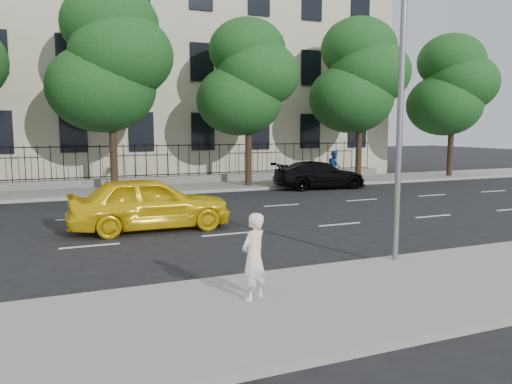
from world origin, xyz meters
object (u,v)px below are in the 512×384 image
(yellow_taxi, at_px, (150,203))
(black_sedan, at_px, (320,175))
(street_light, at_px, (388,45))
(woman_near, at_px, (254,257))

(yellow_taxi, height_order, black_sedan, yellow_taxi)
(street_light, distance_m, black_sedan, 15.16)
(street_light, relative_size, woman_near, 5.08)
(yellow_taxi, height_order, woman_near, woman_near)
(woman_near, bearing_deg, yellow_taxi, -118.43)
(black_sedan, height_order, woman_near, woman_near)
(street_light, bearing_deg, yellow_taxi, 127.63)
(black_sedan, relative_size, woman_near, 3.16)
(street_light, xyz_separation_m, woman_near, (-4.13, -1.80, -4.21))
(black_sedan, distance_m, woman_near, 18.08)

